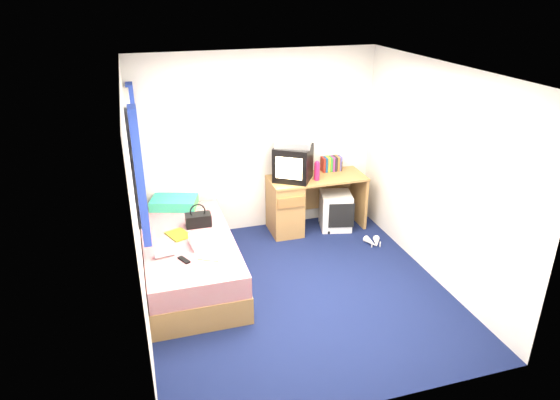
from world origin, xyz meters
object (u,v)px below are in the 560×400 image
object	(u,v)px
pillow	(174,203)
aerosol_can	(311,169)
colour_swatch_fan	(209,259)
remote_control	(184,260)
white_heels	(374,242)
vcr	(293,143)
picture_frame	(341,165)
storage_cube	(336,211)
bed	(190,259)
magazine	(178,235)
towel	(206,240)
desk	(297,202)
water_bottle	(164,254)
handbag	(198,219)
crt_tv	(293,163)
pink_water_bottle	(317,172)

from	to	relation	value
pillow	aerosol_can	bearing A→B (deg)	1.40
colour_swatch_fan	remote_control	size ratio (longest dim) A/B	1.38
pillow	white_heels	xyz separation A→B (m)	(2.44, -0.74, -0.56)
aerosol_can	colour_swatch_fan	xyz separation A→B (m)	(-1.63, -1.46, -0.30)
aerosol_can	white_heels	size ratio (longest dim) A/B	0.72
vcr	picture_frame	distance (m)	0.88
storage_cube	remote_control	distance (m)	2.54
bed	magazine	world-z (taller)	magazine
bed	towel	xyz separation A→B (m)	(0.17, -0.21, 0.33)
bed	desk	bearing A→B (deg)	28.84
desk	white_heels	bearing A→B (deg)	-41.30
towel	water_bottle	world-z (taller)	towel
desk	colour_swatch_fan	bearing A→B (deg)	-135.56
pillow	handbag	xyz separation A→B (m)	(0.22, -0.61, 0.02)
storage_cube	handbag	world-z (taller)	handbag
picture_frame	towel	bearing A→B (deg)	-132.74
handbag	remote_control	distance (m)	0.80
bed	white_heels	bearing A→B (deg)	3.46
crt_tv	white_heels	bearing A→B (deg)	-6.92
bed	towel	world-z (taller)	towel
picture_frame	white_heels	bearing A→B (deg)	-65.04
colour_swatch_fan	white_heels	world-z (taller)	colour_swatch_fan
handbag	vcr	bearing A→B (deg)	24.59
remote_control	desk	bearing A→B (deg)	11.84
vcr	towel	size ratio (longest dim) A/B	1.43
bed	magazine	distance (m)	0.31
bed	white_heels	distance (m)	2.40
picture_frame	water_bottle	xyz separation A→B (m)	(-2.54, -1.36, -0.24)
aerosol_can	white_heels	distance (m)	1.28
pillow	towel	distance (m)	1.12
pillow	desk	xyz separation A→B (m)	(1.62, -0.02, -0.19)
crt_tv	bed	bearing A→B (deg)	-117.86
towel	white_heels	xyz separation A→B (m)	(2.21, 0.35, -0.55)
pink_water_bottle	water_bottle	world-z (taller)	pink_water_bottle
magazine	white_heels	distance (m)	2.53
desk	remote_control	size ratio (longest dim) A/B	8.12
picture_frame	water_bottle	distance (m)	2.89
pink_water_bottle	towel	distance (m)	1.91
desk	storage_cube	distance (m)	0.56
picture_frame	water_bottle	bearing A→B (deg)	-134.97
pillow	water_bottle	size ratio (longest dim) A/B	2.79
desk	aerosol_can	distance (m)	0.49
storage_cube	water_bottle	distance (m)	2.65
crt_tv	pink_water_bottle	distance (m)	0.33
white_heels	magazine	bearing A→B (deg)	-178.93
pink_water_bottle	pillow	bearing A→B (deg)	175.86
picture_frame	magazine	bearing A→B (deg)	-141.80
water_bottle	colour_swatch_fan	xyz separation A→B (m)	(0.43, -0.18, -0.03)
desk	towel	size ratio (longest dim) A/B	4.11
vcr	towel	bearing A→B (deg)	-115.86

